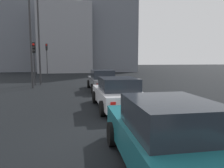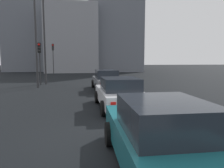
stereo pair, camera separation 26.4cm
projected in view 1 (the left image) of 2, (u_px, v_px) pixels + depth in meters
The scene contains 11 objects.
ground_plane at pixel (89, 146), 5.90m from camera, with size 160.00×160.00×0.20m, color black.
car_grey_left_lead at pixel (102, 80), 15.92m from camera, with size 4.57×2.07×1.52m.
car_white_left_second at pixel (118, 93), 9.96m from camera, with size 4.34×2.19×1.46m.
car_teal_left_third at pixel (166, 136), 4.34m from camera, with size 4.47×2.01×1.52m.
traffic_light_near_left at pixel (34, 55), 18.63m from camera, with size 0.32×0.29×3.78m.
traffic_light_near_right at pixel (47, 53), 28.93m from camera, with size 0.33×0.30×4.44m.
street_lamp_kerbside at pixel (30, 22), 16.31m from camera, with size 0.56×0.36×9.06m.
street_lamp_far at pixel (39, 29), 18.79m from camera, with size 0.56×0.36×8.67m.
building_facade_left at pixel (107, 29), 42.27m from camera, with size 11.32×9.75×16.58m, color slate.
building_facade_center at pixel (66, 40), 39.97m from camera, with size 12.26×8.97×11.72m, color gray.
building_facade_right at pixel (28, 38), 43.40m from camera, with size 13.18×9.28×13.24m, color slate.
Camera 1 is at (-5.68, 0.33, 2.31)m, focal length 33.80 mm.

